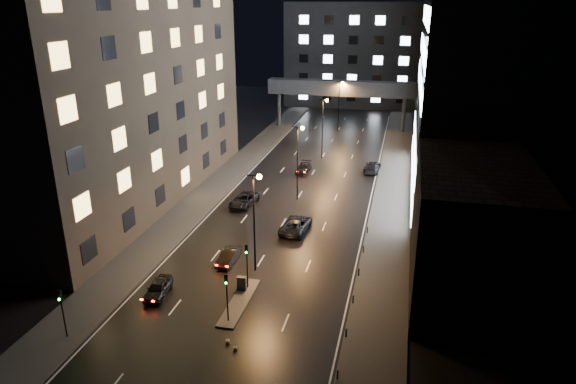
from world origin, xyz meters
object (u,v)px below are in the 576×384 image
(car_toward_b, at_px, (372,167))
(utility_cabinet, at_px, (242,283))
(car_toward_a, at_px, (296,225))
(car_away_c, at_px, (244,200))
(car_away_b, at_px, (229,257))
(car_away_a, at_px, (158,288))
(car_away_d, at_px, (304,168))

(car_toward_b, bearing_deg, utility_cabinet, 80.55)
(car_toward_a, distance_m, car_toward_b, 25.44)
(car_toward_a, height_order, car_toward_b, car_toward_a)
(car_toward_a, bearing_deg, car_away_c, -32.13)
(car_away_b, distance_m, car_toward_b, 35.63)
(car_away_a, distance_m, car_toward_b, 44.01)
(car_away_a, relative_size, car_away_b, 1.03)
(car_away_c, bearing_deg, utility_cabinet, -66.51)
(car_away_c, distance_m, car_away_d, 16.17)
(car_away_b, bearing_deg, utility_cabinet, -56.65)
(car_away_c, bearing_deg, car_away_b, -71.63)
(utility_cabinet, bearing_deg, car_away_b, 116.21)
(car_away_b, height_order, car_away_d, car_away_d)
(car_away_b, relative_size, car_away_d, 0.87)
(utility_cabinet, bearing_deg, car_toward_b, 71.84)
(car_away_a, xyz_separation_m, car_toward_a, (9.29, 16.43, 0.11))
(car_away_c, relative_size, car_toward_b, 1.01)
(car_toward_a, relative_size, utility_cabinet, 4.43)
(car_away_a, height_order, car_away_b, car_away_a)
(car_away_c, relative_size, car_toward_a, 0.93)
(car_away_c, xyz_separation_m, car_toward_a, (8.37, -6.30, 0.06))
(car_away_c, height_order, car_toward_b, car_toward_b)
(car_away_c, distance_m, car_toward_b, 23.79)
(utility_cabinet, bearing_deg, car_toward_a, 76.64)
(car_toward_a, xyz_separation_m, utility_cabinet, (-2.08, -14.03, -0.01))
(car_away_a, xyz_separation_m, car_away_c, (0.92, 22.73, 0.05))
(car_away_d, bearing_deg, utility_cabinet, -87.57)
(car_away_a, height_order, car_toward_a, car_toward_a)
(car_toward_a, bearing_deg, utility_cabinet, 86.39)
(car_away_d, distance_m, car_toward_b, 10.82)
(car_away_b, height_order, car_away_c, car_away_c)
(car_away_a, height_order, utility_cabinet, utility_cabinet)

